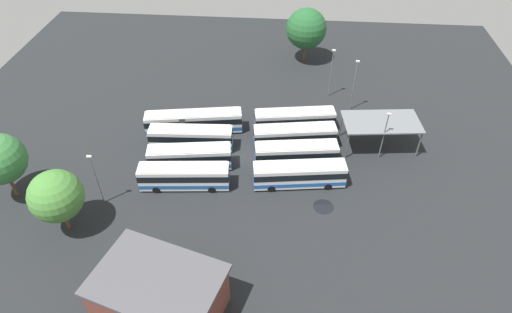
{
  "coord_description": "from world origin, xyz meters",
  "views": [
    {
      "loc": [
        5.66,
        -45.75,
        39.71
      ],
      "look_at": [
        1.97,
        -1.7,
        1.49
      ],
      "focal_mm": 30.4,
      "sensor_mm": 36.0,
      "label": 1
    }
  ],
  "objects_px": {
    "bus_row0_slot1": "(190,157)",
    "lamp_post_far_corner": "(384,134)",
    "bus_row0_slot3": "(194,122)",
    "bus_row1_slot1": "(296,154)",
    "bus_row0_slot2": "(191,137)",
    "maintenance_shelter": "(382,122)",
    "tree_north_edge": "(306,29)",
    "depot_building": "(160,296)",
    "lamp_post_mid_lot": "(331,71)",
    "bus_row1_slot2": "(295,136)",
    "lamp_post_by_building": "(354,84)",
    "bus_row1_slot0": "(299,174)",
    "bus_row0_slot0": "(184,176)",
    "bus_row1_slot3": "(295,120)",
    "tree_northeast": "(56,196)",
    "lamp_post_near_entrance": "(96,178)"
  },
  "relations": [
    {
      "from": "maintenance_shelter",
      "to": "depot_building",
      "type": "bearing_deg",
      "value": -130.86
    },
    {
      "from": "bus_row0_slot0",
      "to": "depot_building",
      "type": "height_order",
      "value": "depot_building"
    },
    {
      "from": "bus_row0_slot1",
      "to": "lamp_post_far_corner",
      "type": "distance_m",
      "value": 26.21
    },
    {
      "from": "lamp_post_by_building",
      "to": "bus_row1_slot0",
      "type": "bearing_deg",
      "value": -114.14
    },
    {
      "from": "lamp_post_by_building",
      "to": "bus_row0_slot0",
      "type": "bearing_deg",
      "value": -139.25
    },
    {
      "from": "bus_row0_slot2",
      "to": "bus_row0_slot3",
      "type": "distance_m",
      "value": 3.78
    },
    {
      "from": "bus_row0_slot1",
      "to": "lamp_post_near_entrance",
      "type": "bearing_deg",
      "value": -142.36
    },
    {
      "from": "tree_north_edge",
      "to": "lamp_post_near_entrance",
      "type": "bearing_deg",
      "value": -122.63
    },
    {
      "from": "depot_building",
      "to": "bus_row0_slot2",
      "type": "bearing_deg",
      "value": 94.9
    },
    {
      "from": "bus_row0_slot0",
      "to": "maintenance_shelter",
      "type": "height_order",
      "value": "maintenance_shelter"
    },
    {
      "from": "lamp_post_by_building",
      "to": "lamp_post_mid_lot",
      "type": "xyz_separation_m",
      "value": [
        -3.28,
        3.74,
        -0.14
      ]
    },
    {
      "from": "bus_row0_slot0",
      "to": "bus_row0_slot3",
      "type": "relative_size",
      "value": 0.81
    },
    {
      "from": "maintenance_shelter",
      "to": "lamp_post_far_corner",
      "type": "xyz_separation_m",
      "value": [
        0.01,
        -2.52,
        -0.03
      ]
    },
    {
      "from": "tree_north_edge",
      "to": "bus_row1_slot3",
      "type": "bearing_deg",
      "value": -93.8
    },
    {
      "from": "bus_row0_slot0",
      "to": "bus_row1_slot1",
      "type": "relative_size",
      "value": 1.02
    },
    {
      "from": "bus_row1_slot2",
      "to": "lamp_post_mid_lot",
      "type": "xyz_separation_m",
      "value": [
        5.46,
        13.81,
        2.8
      ]
    },
    {
      "from": "bus_row0_slot3",
      "to": "bus_row1_slot3",
      "type": "relative_size",
      "value": 1.19
    },
    {
      "from": "bus_row0_slot2",
      "to": "tree_northeast",
      "type": "height_order",
      "value": "tree_northeast"
    },
    {
      "from": "tree_north_edge",
      "to": "bus_row1_slot0",
      "type": "bearing_deg",
      "value": -91.15
    },
    {
      "from": "bus_row1_slot1",
      "to": "lamp_post_near_entrance",
      "type": "distance_m",
      "value": 25.58
    },
    {
      "from": "bus_row1_slot3",
      "to": "tree_north_edge",
      "type": "distance_m",
      "value": 22.41
    },
    {
      "from": "lamp_post_far_corner",
      "to": "tree_northeast",
      "type": "distance_m",
      "value": 41.19
    },
    {
      "from": "bus_row0_slot0",
      "to": "lamp_post_far_corner",
      "type": "relative_size",
      "value": 1.56
    },
    {
      "from": "bus_row1_slot1",
      "to": "tree_north_edge",
      "type": "height_order",
      "value": "tree_north_edge"
    },
    {
      "from": "bus_row1_slot2",
      "to": "bus_row0_slot0",
      "type": "bearing_deg",
      "value": -145.81
    },
    {
      "from": "bus_row0_slot0",
      "to": "lamp_post_mid_lot",
      "type": "distance_m",
      "value": 30.39
    },
    {
      "from": "bus_row1_slot0",
      "to": "bus_row1_slot1",
      "type": "relative_size",
      "value": 1.06
    },
    {
      "from": "bus_row0_slot1",
      "to": "lamp_post_near_entrance",
      "type": "height_order",
      "value": "lamp_post_near_entrance"
    },
    {
      "from": "bus_row1_slot3",
      "to": "maintenance_shelter",
      "type": "distance_m",
      "value": 12.45
    },
    {
      "from": "bus_row0_slot3",
      "to": "bus_row1_slot3",
      "type": "height_order",
      "value": "same"
    },
    {
      "from": "bus_row0_slot2",
      "to": "tree_north_edge",
      "type": "height_order",
      "value": "tree_north_edge"
    },
    {
      "from": "lamp_post_far_corner",
      "to": "maintenance_shelter",
      "type": "bearing_deg",
      "value": 90.21
    },
    {
      "from": "bus_row0_slot3",
      "to": "lamp_post_mid_lot",
      "type": "bearing_deg",
      "value": 29.58
    },
    {
      "from": "lamp_post_by_building",
      "to": "bus_row0_slot2",
      "type": "bearing_deg",
      "value": -153.54
    },
    {
      "from": "bus_row0_slot0",
      "to": "tree_northeast",
      "type": "xyz_separation_m",
      "value": [
        -12.26,
        -7.88,
        3.45
      ]
    },
    {
      "from": "bus_row0_slot3",
      "to": "bus_row1_slot1",
      "type": "bearing_deg",
      "value": -21.79
    },
    {
      "from": "bus_row0_slot3",
      "to": "bus_row1_slot0",
      "type": "xyz_separation_m",
      "value": [
        15.68,
        -10.07,
        -0.0
      ]
    },
    {
      "from": "bus_row0_slot3",
      "to": "bus_row1_slot2",
      "type": "bearing_deg",
      "value": -8.43
    },
    {
      "from": "bus_row1_slot1",
      "to": "bus_row1_slot2",
      "type": "height_order",
      "value": "same"
    },
    {
      "from": "bus_row1_slot1",
      "to": "bus_row1_slot3",
      "type": "height_order",
      "value": "same"
    },
    {
      "from": "tree_north_edge",
      "to": "tree_northeast",
      "type": "distance_m",
      "value": 51.18
    },
    {
      "from": "bus_row0_slot2",
      "to": "tree_north_edge",
      "type": "xyz_separation_m",
      "value": [
        15.97,
        27.33,
        4.43
      ]
    },
    {
      "from": "depot_building",
      "to": "lamp_post_far_corner",
      "type": "xyz_separation_m",
      "value": [
        24.24,
        25.48,
        1.27
      ]
    },
    {
      "from": "lamp_post_mid_lot",
      "to": "tree_north_edge",
      "type": "distance_m",
      "value": 12.76
    },
    {
      "from": "bus_row1_slot2",
      "to": "lamp_post_far_corner",
      "type": "bearing_deg",
      "value": -7.07
    },
    {
      "from": "bus_row1_slot0",
      "to": "lamp_post_mid_lot",
      "type": "bearing_deg",
      "value": 77.64
    },
    {
      "from": "bus_row0_slot2",
      "to": "maintenance_shelter",
      "type": "distance_m",
      "value": 26.64
    },
    {
      "from": "lamp_post_by_building",
      "to": "lamp_post_mid_lot",
      "type": "distance_m",
      "value": 4.98
    },
    {
      "from": "lamp_post_by_building",
      "to": "lamp_post_mid_lot",
      "type": "relative_size",
      "value": 1.03
    },
    {
      "from": "bus_row1_slot3",
      "to": "lamp_post_mid_lot",
      "type": "relative_size",
      "value": 1.44
    }
  ]
}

